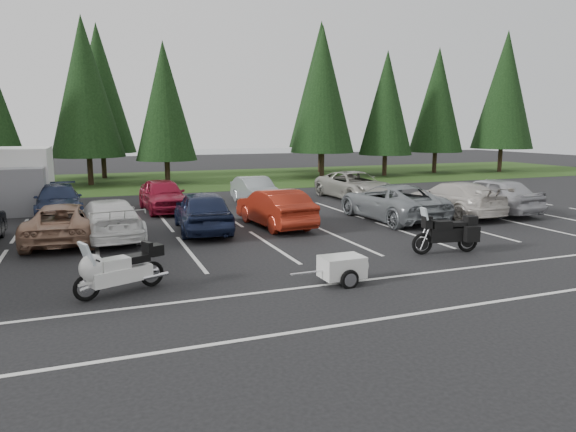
{
  "coord_description": "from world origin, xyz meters",
  "views": [
    {
      "loc": [
        -4.92,
        -14.59,
        3.84
      ],
      "look_at": [
        0.49,
        -0.5,
        1.25
      ],
      "focal_mm": 32.0,
      "sensor_mm": 36.0,
      "label": 1
    }
  ],
  "objects_px": {
    "car_near_7": "(453,198)",
    "touring_motorcycle": "(120,265)",
    "car_far_1": "(58,201)",
    "car_near_6": "(391,202)",
    "car_near_3": "(109,219)",
    "car_near_8": "(490,195)",
    "car_far_2": "(163,195)",
    "car_far_4": "(355,185)",
    "car_far_3": "(255,191)",
    "car_near_4": "(203,211)",
    "cargo_trailer": "(342,270)",
    "box_truck": "(22,179)",
    "car_near_2": "(64,223)",
    "adventure_motorcycle": "(446,230)",
    "car_near_5": "(275,208)"
  },
  "relations": [
    {
      "from": "car_near_7",
      "to": "touring_motorcycle",
      "type": "relative_size",
      "value": 2.08
    },
    {
      "from": "car_far_1",
      "to": "car_near_6",
      "type": "bearing_deg",
      "value": -27.87
    },
    {
      "from": "car_near_3",
      "to": "car_near_7",
      "type": "height_order",
      "value": "car_near_7"
    },
    {
      "from": "car_near_8",
      "to": "car_far_2",
      "type": "distance_m",
      "value": 15.06
    },
    {
      "from": "car_near_8",
      "to": "car_far_1",
      "type": "distance_m",
      "value": 19.36
    },
    {
      "from": "car_far_4",
      "to": "car_far_3",
      "type": "bearing_deg",
      "value": 175.75
    },
    {
      "from": "car_far_1",
      "to": "car_far_4",
      "type": "height_order",
      "value": "car_far_4"
    },
    {
      "from": "car_near_4",
      "to": "car_far_4",
      "type": "distance_m",
      "value": 11.21
    },
    {
      "from": "car_near_8",
      "to": "car_far_4",
      "type": "height_order",
      "value": "car_near_8"
    },
    {
      "from": "cargo_trailer",
      "to": "car_near_4",
      "type": "bearing_deg",
      "value": 102.36
    },
    {
      "from": "touring_motorcycle",
      "to": "cargo_trailer",
      "type": "relative_size",
      "value": 1.6
    },
    {
      "from": "box_truck",
      "to": "car_far_2",
      "type": "distance_m",
      "value": 6.8
    },
    {
      "from": "car_near_8",
      "to": "car_near_7",
      "type": "bearing_deg",
      "value": -8.5
    },
    {
      "from": "car_near_2",
      "to": "car_far_2",
      "type": "bearing_deg",
      "value": -121.74
    },
    {
      "from": "car_far_2",
      "to": "car_near_7",
      "type": "bearing_deg",
      "value": -29.35
    },
    {
      "from": "car_far_3",
      "to": "car_far_4",
      "type": "xyz_separation_m",
      "value": [
        5.64,
        -0.09,
        0.06
      ]
    },
    {
      "from": "box_truck",
      "to": "adventure_motorcycle",
      "type": "xyz_separation_m",
      "value": [
        13.19,
        -14.35,
        -0.7
      ]
    },
    {
      "from": "car_far_4",
      "to": "box_truck",
      "type": "bearing_deg",
      "value": 168.26
    },
    {
      "from": "adventure_motorcycle",
      "to": "car_near_8",
      "type": "bearing_deg",
      "value": 48.01
    },
    {
      "from": "box_truck",
      "to": "car_far_3",
      "type": "relative_size",
      "value": 1.34
    },
    {
      "from": "car_near_8",
      "to": "cargo_trailer",
      "type": "xyz_separation_m",
      "value": [
        -11.24,
        -7.32,
        -0.47
      ]
    },
    {
      "from": "car_near_5",
      "to": "car_near_6",
      "type": "relative_size",
      "value": 0.82
    },
    {
      "from": "car_near_4",
      "to": "car_near_6",
      "type": "relative_size",
      "value": 0.84
    },
    {
      "from": "car_near_2",
      "to": "car_near_3",
      "type": "relative_size",
      "value": 0.98
    },
    {
      "from": "car_near_8",
      "to": "cargo_trailer",
      "type": "height_order",
      "value": "car_near_8"
    },
    {
      "from": "car_far_2",
      "to": "car_far_3",
      "type": "height_order",
      "value": "car_far_2"
    },
    {
      "from": "car_near_5",
      "to": "car_near_8",
      "type": "height_order",
      "value": "car_near_8"
    },
    {
      "from": "car_near_6",
      "to": "car_near_4",
      "type": "bearing_deg",
      "value": -4.32
    },
    {
      "from": "car_far_3",
      "to": "touring_motorcycle",
      "type": "relative_size",
      "value": 1.7
    },
    {
      "from": "car_near_4",
      "to": "car_near_7",
      "type": "xyz_separation_m",
      "value": [
        11.17,
        -0.32,
        -0.04
      ]
    },
    {
      "from": "box_truck",
      "to": "car_far_1",
      "type": "xyz_separation_m",
      "value": [
        1.64,
        -2.61,
        -0.77
      ]
    },
    {
      "from": "car_near_6",
      "to": "car_far_1",
      "type": "xyz_separation_m",
      "value": [
        -13.21,
        6.0,
        -0.08
      ]
    },
    {
      "from": "car_far_4",
      "to": "touring_motorcycle",
      "type": "distance_m",
      "value": 17.9
    },
    {
      "from": "touring_motorcycle",
      "to": "cargo_trailer",
      "type": "distance_m",
      "value": 5.34
    },
    {
      "from": "car_near_7",
      "to": "cargo_trailer",
      "type": "relative_size",
      "value": 3.33
    },
    {
      "from": "car_near_4",
      "to": "touring_motorcycle",
      "type": "height_order",
      "value": "car_near_4"
    },
    {
      "from": "box_truck",
      "to": "car_far_4",
      "type": "bearing_deg",
      "value": -8.38
    },
    {
      "from": "car_near_2",
      "to": "adventure_motorcycle",
      "type": "xyz_separation_m",
      "value": [
        11.1,
        -6.04,
        0.08
      ]
    },
    {
      "from": "car_near_5",
      "to": "car_far_2",
      "type": "bearing_deg",
      "value": -61.92
    },
    {
      "from": "car_near_4",
      "to": "cargo_trailer",
      "type": "xyz_separation_m",
      "value": [
        1.89,
        -7.74,
        -0.43
      ]
    },
    {
      "from": "box_truck",
      "to": "car_near_8",
      "type": "distance_m",
      "value": 21.83
    },
    {
      "from": "car_near_4",
      "to": "car_near_5",
      "type": "relative_size",
      "value": 1.02
    },
    {
      "from": "car_far_1",
      "to": "adventure_motorcycle",
      "type": "relative_size",
      "value": 1.92
    },
    {
      "from": "car_near_7",
      "to": "box_truck",
      "type": "bearing_deg",
      "value": -28.26
    },
    {
      "from": "car_near_3",
      "to": "car_near_6",
      "type": "relative_size",
      "value": 0.88
    },
    {
      "from": "cargo_trailer",
      "to": "box_truck",
      "type": "bearing_deg",
      "value": 117.34
    },
    {
      "from": "car_near_4",
      "to": "cargo_trailer",
      "type": "height_order",
      "value": "car_near_4"
    },
    {
      "from": "car_near_6",
      "to": "adventure_motorcycle",
      "type": "distance_m",
      "value": 5.97
    },
    {
      "from": "car_near_3",
      "to": "touring_motorcycle",
      "type": "bearing_deg",
      "value": 84.91
    },
    {
      "from": "car_far_2",
      "to": "adventure_motorcycle",
      "type": "relative_size",
      "value": 1.82
    }
  ]
}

